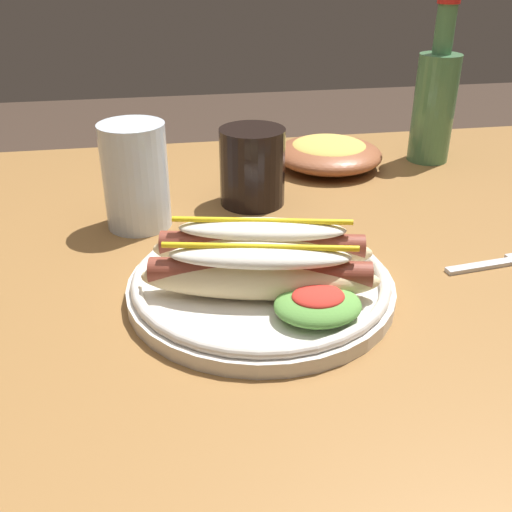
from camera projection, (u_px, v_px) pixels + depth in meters
dining_table at (211, 311)px, 0.78m from camera, size 1.41×0.85×0.74m
hot_dog_plate at (263, 274)px, 0.62m from camera, size 0.28×0.28×0.08m
fork at (501, 263)px, 0.69m from camera, size 0.12×0.03×0.00m
soda_cup at (252, 167)px, 0.83m from camera, size 0.09×0.09×0.11m
water_cup at (136, 176)px, 0.75m from camera, size 0.08×0.08×0.14m
glass_bottle at (435, 101)px, 0.97m from camera, size 0.07×0.07×0.26m
side_bowl at (329, 153)px, 0.97m from camera, size 0.17×0.17×0.05m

